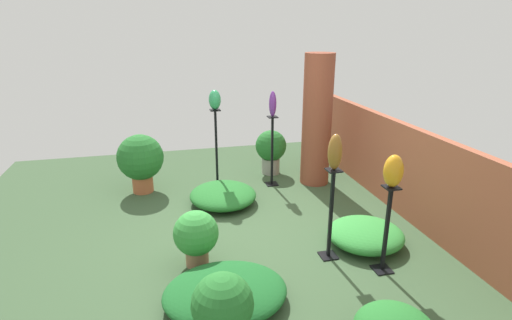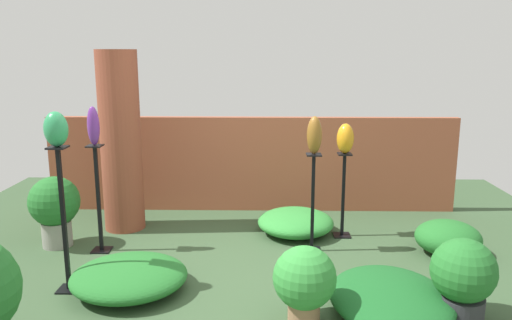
# 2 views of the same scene
# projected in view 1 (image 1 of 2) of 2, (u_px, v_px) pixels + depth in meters

# --- Properties ---
(ground_plane) EXTENTS (8.00, 8.00, 0.00)m
(ground_plane) POSITION_uv_depth(u_px,v_px,m) (254.00, 234.00, 5.24)
(ground_plane) COLOR #385133
(brick_wall_back) EXTENTS (5.60, 0.12, 1.30)m
(brick_wall_back) POSITION_uv_depth(u_px,v_px,m) (411.00, 174.00, 5.53)
(brick_wall_back) COLOR #9E5138
(brick_wall_back) RESTS_ON ground
(brick_pillar) EXTENTS (0.49, 0.49, 2.20)m
(brick_pillar) POSITION_uv_depth(u_px,v_px,m) (317.00, 121.00, 6.65)
(brick_pillar) COLOR brown
(brick_pillar) RESTS_ON ground
(pedestal_bronze) EXTENTS (0.20, 0.20, 1.10)m
(pedestal_bronze) POSITION_uv_depth(u_px,v_px,m) (331.00, 218.00, 4.59)
(pedestal_bronze) COLOR black
(pedestal_bronze) RESTS_ON ground
(pedestal_jade) EXTENTS (0.20, 0.20, 1.35)m
(pedestal_jade) POSITION_uv_depth(u_px,v_px,m) (217.00, 154.00, 6.48)
(pedestal_jade) COLOR black
(pedestal_jade) RESTS_ON ground
(pedestal_violet) EXTENTS (0.20, 0.20, 1.19)m
(pedestal_violet) POSITION_uv_depth(u_px,v_px,m) (272.00, 154.00, 6.71)
(pedestal_violet) COLOR black
(pedestal_violet) RESTS_ON ground
(pedestal_amber) EXTENTS (0.20, 0.20, 1.01)m
(pedestal_amber) POSITION_uv_depth(u_px,v_px,m) (386.00, 234.00, 4.33)
(pedestal_amber) COLOR black
(pedestal_amber) RESTS_ON ground
(art_vase_bronze) EXTENTS (0.16, 0.16, 0.41)m
(art_vase_bronze) POSITION_uv_depth(u_px,v_px,m) (335.00, 152.00, 4.33)
(art_vase_bronze) COLOR brown
(art_vase_bronze) RESTS_ON pedestal_bronze
(art_vase_jade) EXTENTS (0.21, 0.19, 0.31)m
(art_vase_jade) POSITION_uv_depth(u_px,v_px,m) (215.00, 100.00, 6.19)
(art_vase_jade) COLOR #2D9356
(art_vase_jade) RESTS_ON pedestal_jade
(art_vase_violet) EXTENTS (0.13, 0.12, 0.41)m
(art_vase_violet) POSITION_uv_depth(u_px,v_px,m) (273.00, 104.00, 6.44)
(art_vase_violet) COLOR #6B2D8C
(art_vase_violet) RESTS_ON pedestal_violet
(art_vase_amber) EXTENTS (0.20, 0.21, 0.35)m
(art_vase_amber) POSITION_uv_depth(u_px,v_px,m) (393.00, 171.00, 4.10)
(art_vase_amber) COLOR orange
(art_vase_amber) RESTS_ON pedestal_amber
(potted_plant_near_pillar) EXTENTS (0.53, 0.53, 0.69)m
(potted_plant_near_pillar) POSITION_uv_depth(u_px,v_px,m) (223.00, 309.00, 3.31)
(potted_plant_near_pillar) COLOR #2D2D33
(potted_plant_near_pillar) RESTS_ON ground
(potted_plant_mid_left) EXTENTS (0.74, 0.74, 0.96)m
(potted_plant_mid_left) POSITION_uv_depth(u_px,v_px,m) (141.00, 159.00, 6.42)
(potted_plant_mid_left) COLOR #B25B38
(potted_plant_mid_left) RESTS_ON ground
(potted_plant_mid_right) EXTENTS (0.51, 0.51, 0.66)m
(potted_plant_mid_right) POSITION_uv_depth(u_px,v_px,m) (196.00, 235.00, 4.47)
(potted_plant_mid_right) COLOR #936B4C
(potted_plant_mid_right) RESTS_ON ground
(potted_plant_walkway_edge) EXTENTS (0.56, 0.56, 0.81)m
(potted_plant_walkway_edge) POSITION_uv_depth(u_px,v_px,m) (271.00, 149.00, 7.27)
(potted_plant_walkway_edge) COLOR gray
(potted_plant_walkway_edge) RESTS_ON ground
(foliage_bed_west) EXTENTS (1.07, 1.01, 0.27)m
(foliage_bed_west) POSITION_uv_depth(u_px,v_px,m) (223.00, 195.00, 6.12)
(foliage_bed_west) COLOR #236B28
(foliage_bed_west) RESTS_ON ground
(foliage_bed_center) EXTENTS (1.03, 1.23, 0.25)m
(foliage_bed_center) POSITION_uv_depth(u_px,v_px,m) (225.00, 292.00, 3.91)
(foliage_bed_center) COLOR #195923
(foliage_bed_center) RESTS_ON ground
(foliage_bed_rear) EXTENTS (0.92, 0.95, 0.28)m
(foliage_bed_rear) POSITION_uv_depth(u_px,v_px,m) (365.00, 234.00, 4.96)
(foliage_bed_rear) COLOR #338C38
(foliage_bed_rear) RESTS_ON ground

